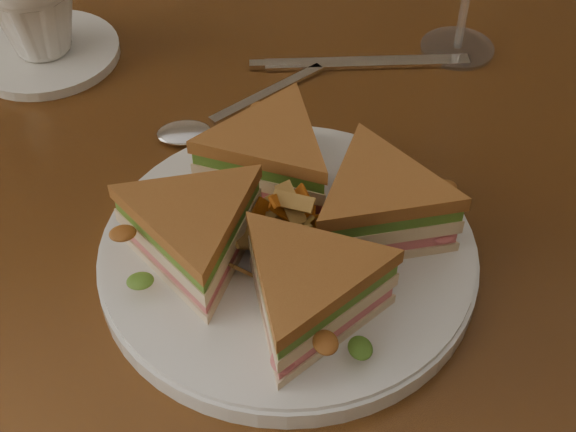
{
  "coord_description": "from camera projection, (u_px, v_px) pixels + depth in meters",
  "views": [
    {
      "loc": [
        -0.03,
        -0.48,
        1.21
      ],
      "look_at": [
        0.02,
        -0.08,
        0.8
      ],
      "focal_mm": 50.0,
      "sensor_mm": 36.0,
      "label": 1
    }
  ],
  "objects": [
    {
      "name": "table",
      "position": [
        258.0,
        267.0,
        0.73
      ],
      "size": [
        1.2,
        0.8,
        0.75
      ],
      "color": "#3B200D",
      "rests_on": "ground"
    },
    {
      "name": "plate",
      "position": [
        288.0,
        255.0,
        0.6
      ],
      "size": [
        0.28,
        0.28,
        0.02
      ],
      "primitive_type": "cylinder",
      "color": "white",
      "rests_on": "table"
    },
    {
      "name": "sandwich_wedges",
      "position": [
        288.0,
        221.0,
        0.57
      ],
      "size": [
        0.27,
        0.27,
        0.06
      ],
      "color": "beige",
      "rests_on": "plate"
    },
    {
      "name": "crisps_mound",
      "position": [
        288.0,
        225.0,
        0.58
      ],
      "size": [
        0.09,
        0.09,
        0.05
      ],
      "primitive_type": null,
      "color": "#CE661A",
      "rests_on": "plate"
    },
    {
      "name": "spoon",
      "position": [
        205.0,
        123.0,
        0.72
      ],
      "size": [
        0.16,
        0.11,
        0.01
      ],
      "rotation": [
        0.0,
        0.0,
        0.57
      ],
      "color": "silver",
      "rests_on": "table"
    },
    {
      "name": "knife",
      "position": [
        352.0,
        64.0,
        0.78
      ],
      "size": [
        0.22,
        0.03,
        0.0
      ],
      "rotation": [
        0.0,
        0.0,
        -0.08
      ],
      "color": "silver",
      "rests_on": "table"
    },
    {
      "name": "saucer",
      "position": [
        46.0,
        53.0,
        0.79
      ],
      "size": [
        0.14,
        0.14,
        0.01
      ],
      "primitive_type": "cylinder",
      "color": "white",
      "rests_on": "table"
    },
    {
      "name": "coffee_cup",
      "position": [
        35.0,
        12.0,
        0.76
      ],
      "size": [
        0.11,
        0.11,
        0.08
      ],
      "primitive_type": "imported",
      "rotation": [
        0.0,
        0.0,
        -0.26
      ],
      "color": "white",
      "rests_on": "saucer"
    }
  ]
}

